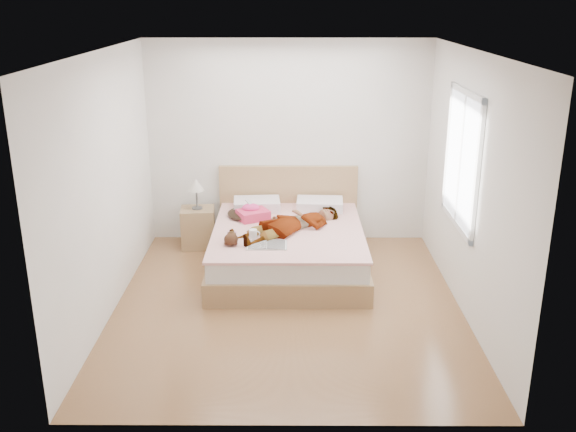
# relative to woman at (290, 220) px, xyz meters

# --- Properties ---
(ground) EXTENTS (4.00, 4.00, 0.00)m
(ground) POSITION_rel_woman_xyz_m (-0.02, -0.94, -0.61)
(ground) COLOR #55361A
(ground) RESTS_ON ground
(woman) EXTENTS (1.51, 1.39, 0.21)m
(woman) POSITION_rel_woman_xyz_m (0.00, 0.00, 0.00)
(woman) COLOR white
(woman) RESTS_ON bed
(hair) EXTENTS (0.49, 0.56, 0.07)m
(hair) POSITION_rel_woman_xyz_m (-0.57, 0.45, -0.07)
(hair) COLOR black
(hair) RESTS_ON bed
(phone) EXTENTS (0.10, 0.11, 0.06)m
(phone) POSITION_rel_woman_xyz_m (-0.50, 0.40, 0.09)
(phone) COLOR silver
(phone) RESTS_ON bed
(room_shell) EXTENTS (4.00, 4.00, 4.00)m
(room_shell) POSITION_rel_woman_xyz_m (1.75, -0.64, 0.89)
(room_shell) COLOR white
(room_shell) RESTS_ON ground
(bed) EXTENTS (1.80, 2.08, 1.00)m
(bed) POSITION_rel_woman_xyz_m (-0.02, 0.09, -0.34)
(bed) COLOR olive
(bed) RESTS_ON ground
(towel) EXTENTS (0.44, 0.41, 0.19)m
(towel) POSITION_rel_woman_xyz_m (-0.46, 0.35, -0.03)
(towel) COLOR #F64270
(towel) RESTS_ON bed
(magazine) EXTENTS (0.44, 0.29, 0.03)m
(magazine) POSITION_rel_woman_xyz_m (-0.25, -0.54, -0.09)
(magazine) COLOR white
(magazine) RESTS_ON bed
(coffee_mug) EXTENTS (0.14, 0.11, 0.10)m
(coffee_mug) POSITION_rel_woman_xyz_m (-0.41, -0.30, -0.05)
(coffee_mug) COLOR white
(coffee_mug) RESTS_ON bed
(plush_toy) EXTENTS (0.15, 0.24, 0.13)m
(plush_toy) POSITION_rel_woman_xyz_m (-0.64, -0.50, -0.03)
(plush_toy) COLOR black
(plush_toy) RESTS_ON bed
(nightstand) EXTENTS (0.45, 0.41, 0.91)m
(nightstand) POSITION_rel_woman_xyz_m (-1.19, 0.73, -0.31)
(nightstand) COLOR brown
(nightstand) RESTS_ON ground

